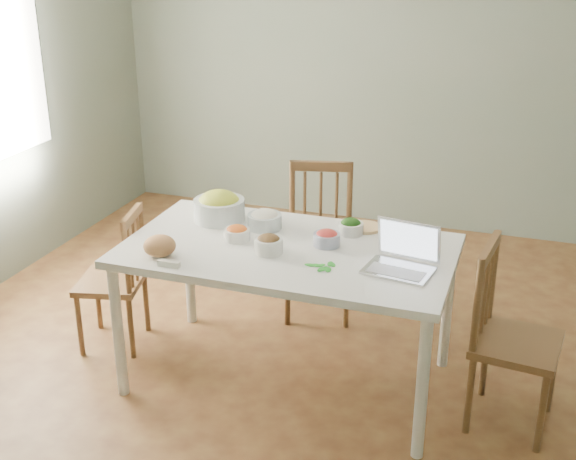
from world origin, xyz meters
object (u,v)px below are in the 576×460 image
(chair_right, at_px, (518,340))
(laptop, at_px, (399,251))
(bread_boule, at_px, (160,246))
(chair_left, at_px, (110,279))
(dining_table, at_px, (288,315))
(chair_far, at_px, (319,244))
(bowl_squash, at_px, (219,206))

(chair_right, distance_m, laptop, 0.77)
(chair_right, bearing_deg, bread_boule, 106.59)
(laptop, bearing_deg, chair_left, -175.74)
(dining_table, distance_m, chair_right, 1.23)
(dining_table, height_order, chair_right, chair_right)
(chair_right, relative_size, bread_boule, 5.78)
(chair_far, bearing_deg, laptop, -67.59)
(chair_far, height_order, bowl_squash, chair_far)
(chair_left, relative_size, bowl_squash, 2.97)
(chair_right, height_order, bowl_squash, bowl_squash)
(chair_left, relative_size, laptop, 2.68)
(dining_table, relative_size, bread_boule, 10.37)
(chair_far, bearing_deg, bowl_squash, -141.67)
(chair_right, bearing_deg, chair_left, 95.77)
(chair_far, relative_size, chair_left, 1.14)
(bread_boule, distance_m, laptop, 1.24)
(chair_left, relative_size, chair_right, 0.90)
(chair_far, bearing_deg, chair_left, -158.10)
(dining_table, height_order, chair_far, chair_far)
(dining_table, distance_m, chair_left, 1.16)
(laptop, bearing_deg, bowl_squash, 171.23)
(dining_table, height_order, bowl_squash, bowl_squash)
(laptop, bearing_deg, chair_right, 19.52)
(bread_boule, bearing_deg, chair_right, 9.89)
(bread_boule, bearing_deg, chair_far, 65.21)
(chair_far, bearing_deg, chair_right, -46.47)
(bowl_squash, bearing_deg, chair_far, 52.35)
(chair_left, xyz_separation_m, laptop, (1.78, -0.15, 0.50))
(chair_left, distance_m, laptop, 1.86)
(chair_far, xyz_separation_m, chair_right, (1.30, -0.83, -0.01))
(bowl_squash, xyz_separation_m, laptop, (1.14, -0.37, 0.03))
(chair_far, distance_m, bread_boule, 1.32)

